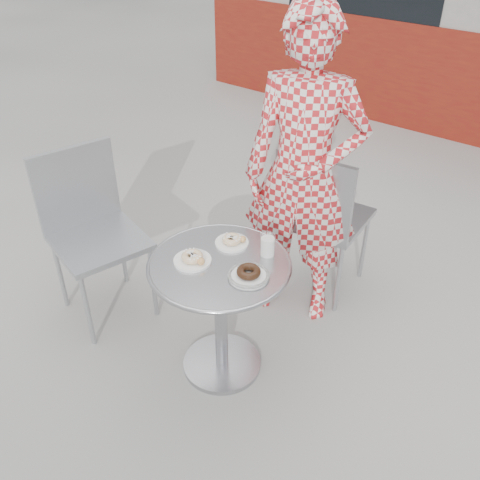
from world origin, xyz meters
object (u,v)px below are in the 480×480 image
Objects in this scene: plate_far at (232,241)px; plate_near at (193,259)px; chair_far at (322,245)px; milk_cup at (268,246)px; seated_person at (304,175)px; chair_left at (103,268)px; plate_checker at (249,274)px; bistro_table at (220,291)px.

plate_near is at bearing -103.79° from plate_far.
milk_cup is (0.08, -0.72, 0.44)m from chair_far.
seated_person is 9.85× the size of plate_near.
milk_cup is (0.11, -0.47, -0.13)m from seated_person.
milk_cup reaches higher than plate_near.
seated_person reaches higher than milk_cup.
seated_person reaches higher than chair_left.
plate_far is at bearing 76.21° from plate_near.
plate_near is at bearing -133.37° from milk_cup.
milk_cup reaches higher than plate_checker.
plate_checker reaches higher than plate_far.
plate_near is at bearing -147.33° from bistro_table.
seated_person reaches higher than plate_far.
milk_cup is (0.24, 0.25, 0.03)m from plate_near.
chair_far is (0.05, 0.90, -0.22)m from bistro_table.
plate_near is (0.71, -0.01, 0.40)m from chair_left.
plate_far is at bearing 77.64° from chair_far.
chair_far is 1.29m from chair_left.
chair_far reaches higher than milk_cup.
plate_checker is at bearing 13.53° from plate_near.
chair_left is at bearing 43.23° from chair_far.
plate_checker is (0.14, -0.66, -0.17)m from seated_person.
seated_person is at bearing 79.84° from chair_far.
chair_far is at bearing 80.82° from plate_near.
chair_left reaches higher than chair_far.
milk_cup is at bearing -59.39° from chair_left.
milk_cup is at bearing -96.86° from seated_person.
chair_far is 1.06m from plate_near.
chair_left is at bearing -176.81° from plate_checker.
chair_far is 0.62m from seated_person.
plate_far is (-0.08, -0.50, -0.17)m from seated_person.
plate_near is 0.94× the size of plate_checker.
chair_left is at bearing -176.10° from bistro_table.
plate_checker is (0.11, -0.90, 0.40)m from chair_far.
chair_left is 0.82m from plate_near.
plate_near is (-0.05, -0.22, 0.00)m from plate_far.
chair_left is at bearing 179.17° from plate_near.
chair_left is at bearing -165.66° from milk_cup.
plate_far is 1.47× the size of milk_cup.
bistro_table is 0.25m from plate_checker.
chair_far is 0.99m from plate_checker.
plate_near is (-0.13, -0.73, -0.17)m from seated_person.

